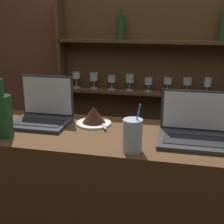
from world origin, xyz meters
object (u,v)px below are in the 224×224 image
at_px(cake_plate, 94,116).
at_px(water_glass, 133,135).
at_px(wine_bottle_green, 3,115).
at_px(laptop_near, 43,113).
at_px(laptop_far, 194,131).

distance_m(cake_plate, water_glass, 0.38).
xyz_separation_m(water_glass, wine_bottle_green, (-0.61, 0.03, 0.03)).
distance_m(laptop_near, cake_plate, 0.27).
bearing_deg(water_glass, laptop_near, 153.86).
xyz_separation_m(cake_plate, water_glass, (0.25, -0.28, 0.03)).
relative_size(laptop_far, water_glass, 1.51).
distance_m(cake_plate, wine_bottle_green, 0.44).
bearing_deg(cake_plate, wine_bottle_green, -144.82).
bearing_deg(water_glass, laptop_far, 35.42).
xyz_separation_m(laptop_near, wine_bottle_green, (-0.09, -0.22, 0.05)).
bearing_deg(water_glass, cake_plate, 130.98).
xyz_separation_m(laptop_near, water_glass, (0.52, -0.25, 0.02)).
distance_m(laptop_far, wine_bottle_green, 0.87).
height_order(cake_plate, wine_bottle_green, wine_bottle_green).
distance_m(laptop_near, laptop_far, 0.77).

